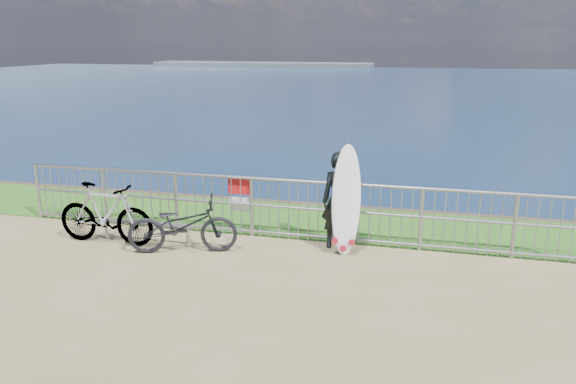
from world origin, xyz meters
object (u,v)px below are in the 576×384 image
(surfer, at_px, (339,201))
(bicycle_near, at_px, (182,225))
(bicycle_far, at_px, (105,214))
(surfboard, at_px, (346,204))

(surfer, distance_m, bicycle_near, 2.70)
(surfer, bearing_deg, bicycle_near, -172.84)
(surfer, distance_m, bicycle_far, 4.11)
(bicycle_near, distance_m, bicycle_far, 1.49)
(surfboard, height_order, bicycle_near, surfboard)
(bicycle_near, height_order, bicycle_far, bicycle_far)
(surfer, bearing_deg, surfboard, -71.51)
(surfboard, bearing_deg, surfer, 121.10)
(surfer, xyz_separation_m, bicycle_near, (-2.52, -0.91, -0.35))
(surfer, xyz_separation_m, bicycle_far, (-4.01, -0.84, -0.29))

